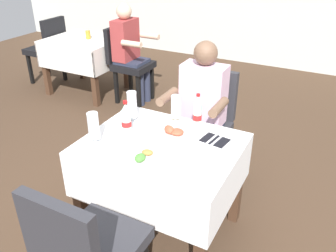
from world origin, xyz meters
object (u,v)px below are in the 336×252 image
at_px(chair_near_camera_side, 87,248).
at_px(seated_diner_far, 200,109).
at_px(main_dining_table, 161,166).
at_px(cola_bottle_secondary, 126,120).
at_px(cola_bottle_primary, 197,113).
at_px(napkin_cutlery_set, 215,140).
at_px(background_chair_right, 127,60).
at_px(background_patron, 130,49).
at_px(background_table_tumbler, 88,35).
at_px(beer_glass_left, 94,128).
at_px(plate_near_camera, 144,157).
at_px(background_chair_left, 48,47).
at_px(plate_far_diner, 174,133).
at_px(chair_far_diner_seat, 205,121).
at_px(beer_glass_middle, 132,107).
at_px(background_dining_table, 85,52).
at_px(beer_glass_right, 176,108).

xyz_separation_m(chair_near_camera_side, seated_diner_far, (-0.01, 1.49, 0.16)).
bearing_deg(main_dining_table, cola_bottle_secondary, 178.83).
distance_m(main_dining_table, cola_bottle_primary, 0.44).
height_order(napkin_cutlery_set, background_chair_right, background_chair_right).
bearing_deg(cola_bottle_primary, napkin_cutlery_set, -31.62).
height_order(background_patron, background_table_tumbler, background_patron).
height_order(beer_glass_left, background_table_tumbler, beer_glass_left).
xyz_separation_m(plate_near_camera, background_chair_left, (-2.91, 2.14, -0.21)).
height_order(plate_near_camera, plate_far_diner, plate_far_diner).
bearing_deg(background_chair_right, background_table_tumbler, 178.65).
bearing_deg(background_patron, main_dining_table, -52.10).
height_order(chair_far_diner_seat, beer_glass_left, chair_far_diner_seat).
relative_size(cola_bottle_primary, napkin_cutlery_set, 1.34).
bearing_deg(main_dining_table, background_table_tumbler, 138.14).
distance_m(plate_far_diner, cola_bottle_secondary, 0.34).
distance_m(beer_glass_middle, background_dining_table, 2.58).
bearing_deg(beer_glass_right, background_chair_right, 133.09).
distance_m(background_dining_table, background_patron, 0.75).
xyz_separation_m(chair_near_camera_side, beer_glass_left, (-0.39, 0.61, 0.31)).
height_order(beer_glass_left, background_patron, background_patron).
relative_size(main_dining_table, cola_bottle_secondary, 4.14).
height_order(chair_near_camera_side, background_chair_right, same).
bearing_deg(cola_bottle_primary, main_dining_table, -112.54).
distance_m(chair_far_diner_seat, background_patron, 1.87).
height_order(chair_far_diner_seat, background_dining_table, chair_far_diner_seat).
bearing_deg(beer_glass_middle, background_chair_left, 145.99).
distance_m(beer_glass_right, background_table_tumbler, 2.65).
distance_m(beer_glass_middle, background_chair_left, 3.12).
height_order(seated_diner_far, plate_near_camera, seated_diner_far).
height_order(seated_diner_far, beer_glass_middle, seated_diner_far).
relative_size(seated_diner_far, cola_bottle_secondary, 5.10).
bearing_deg(chair_far_diner_seat, background_chair_left, 158.96).
relative_size(background_chair_right, background_table_tumbler, 8.82).
bearing_deg(beer_glass_left, napkin_cutlery_set, 28.95).
bearing_deg(background_chair_left, beer_glass_left, -40.00).
bearing_deg(main_dining_table, plate_far_diner, 77.31).
bearing_deg(cola_bottle_primary, plate_near_camera, -103.39).
distance_m(cola_bottle_primary, background_chair_left, 3.45).
bearing_deg(beer_glass_middle, chair_near_camera_side, -71.02).
bearing_deg(background_patron, cola_bottle_secondary, -57.43).
height_order(seated_diner_far, beer_glass_left, seated_diner_far).
distance_m(beer_glass_left, background_dining_table, 2.81).
bearing_deg(background_chair_right, cola_bottle_secondary, -56.40).
xyz_separation_m(chair_far_diner_seat, background_table_tumbler, (-2.16, 1.13, 0.25)).
xyz_separation_m(beer_glass_left, cola_bottle_secondary, (0.12, 0.20, -0.00)).
bearing_deg(chair_near_camera_side, napkin_cutlery_set, 72.92).
bearing_deg(seated_diner_far, background_dining_table, 151.03).
bearing_deg(beer_glass_right, plate_far_diner, -66.85).
bearing_deg(beer_glass_right, beer_glass_middle, -153.44).
relative_size(chair_far_diner_seat, beer_glass_middle, 4.20).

